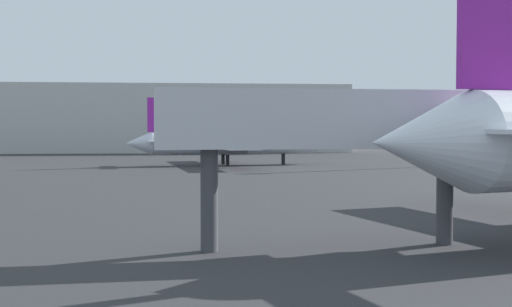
# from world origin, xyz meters

# --- Properties ---
(airplane_far_left) EXTENTS (27.00, 24.10, 8.47)m
(airplane_far_left) POSITION_xyz_m (7.57, 75.24, 2.80)
(airplane_far_left) COLOR silver
(airplane_far_left) RESTS_ON ground_plane
(jet_bridge) EXTENTS (16.64, 3.13, 6.72)m
(jet_bridge) POSITION_xyz_m (9.22, 17.01, 5.15)
(jet_bridge) COLOR silver
(jet_bridge) RESTS_ON ground_plane
(terminal_building) EXTENTS (96.83, 18.20, 12.65)m
(terminal_building) POSITION_xyz_m (-15.54, 121.94, 6.33)
(terminal_building) COLOR #B7B7B2
(terminal_building) RESTS_ON ground_plane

